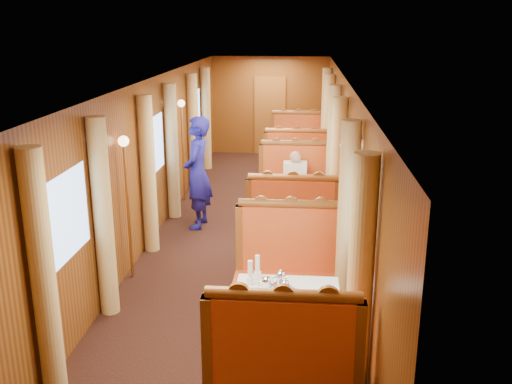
# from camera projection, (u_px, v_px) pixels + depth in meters

# --- Properties ---
(floor) EXTENTS (3.00, 12.00, 0.01)m
(floor) POSITION_uv_depth(u_px,v_px,m) (247.00, 234.00, 9.33)
(floor) COLOR black
(floor) RESTS_ON ground
(ceiling) EXTENTS (3.00, 12.00, 0.01)m
(ceiling) POSITION_uv_depth(u_px,v_px,m) (247.00, 79.00, 8.61)
(ceiling) COLOR silver
(ceiling) RESTS_ON wall_left
(wall_far) EXTENTS (3.00, 0.01, 2.50)m
(wall_far) POSITION_uv_depth(u_px,v_px,m) (270.00, 106.00, 14.70)
(wall_far) COLOR brown
(wall_far) RESTS_ON floor
(wall_left) EXTENTS (0.01, 12.00, 2.50)m
(wall_left) POSITION_uv_depth(u_px,v_px,m) (154.00, 158.00, 9.09)
(wall_left) COLOR brown
(wall_left) RESTS_ON floor
(wall_right) EXTENTS (0.01, 12.00, 2.50)m
(wall_right) POSITION_uv_depth(u_px,v_px,m) (343.00, 162.00, 8.85)
(wall_right) COLOR brown
(wall_right) RESTS_ON floor
(doorway_far) EXTENTS (0.80, 0.04, 2.00)m
(doorway_far) POSITION_uv_depth(u_px,v_px,m) (270.00, 116.00, 14.74)
(doorway_far) COLOR brown
(doorway_far) RESTS_ON floor
(table_near) EXTENTS (1.05, 0.72, 0.75)m
(table_near) POSITION_uv_depth(u_px,v_px,m) (286.00, 324.00, 5.82)
(table_near) COLOR white
(table_near) RESTS_ON floor
(banquette_near_fwd) EXTENTS (1.30, 0.55, 1.34)m
(banquette_near_fwd) POSITION_uv_depth(u_px,v_px,m) (283.00, 379.00, 4.84)
(banquette_near_fwd) COLOR red
(banquette_near_fwd) RESTS_ON floor
(banquette_near_aft) EXTENTS (1.30, 0.55, 1.34)m
(banquette_near_aft) POSITION_uv_depth(u_px,v_px,m) (289.00, 277.00, 6.77)
(banquette_near_aft) COLOR red
(banquette_near_aft) RESTS_ON floor
(table_mid) EXTENTS (1.05, 0.72, 0.75)m
(table_mid) POSITION_uv_depth(u_px,v_px,m) (294.00, 214.00, 9.16)
(table_mid) COLOR white
(table_mid) RESTS_ON floor
(banquette_mid_fwd) EXTENTS (1.30, 0.55, 1.34)m
(banquette_mid_fwd) POSITION_uv_depth(u_px,v_px,m) (292.00, 233.00, 8.18)
(banquette_mid_fwd) COLOR red
(banquette_mid_fwd) RESTS_ON floor
(banquette_mid_aft) EXTENTS (1.30, 0.55, 1.34)m
(banquette_mid_aft) POSITION_uv_depth(u_px,v_px,m) (295.00, 193.00, 10.11)
(banquette_mid_aft) COLOR red
(banquette_mid_aft) RESTS_ON floor
(table_far) EXTENTS (1.05, 0.72, 0.75)m
(table_far) POSITION_uv_depth(u_px,v_px,m) (297.00, 162.00, 12.50)
(table_far) COLOR white
(table_far) RESTS_ON floor
(banquette_far_fwd) EXTENTS (1.30, 0.55, 1.34)m
(banquette_far_fwd) POSITION_uv_depth(u_px,v_px,m) (296.00, 172.00, 11.52)
(banquette_far_fwd) COLOR red
(banquette_far_fwd) RESTS_ON floor
(banquette_far_aft) EXTENTS (1.30, 0.55, 1.34)m
(banquette_far_aft) POSITION_uv_depth(u_px,v_px,m) (298.00, 150.00, 13.45)
(banquette_far_aft) COLOR red
(banquette_far_aft) RESTS_ON floor
(tea_tray) EXTENTS (0.41, 0.37, 0.01)m
(tea_tray) POSITION_uv_depth(u_px,v_px,m) (278.00, 291.00, 5.68)
(tea_tray) COLOR silver
(tea_tray) RESTS_ON table_near
(teapot_left) EXTENTS (0.19, 0.15, 0.13)m
(teapot_left) POSITION_uv_depth(u_px,v_px,m) (266.00, 286.00, 5.65)
(teapot_left) COLOR silver
(teapot_left) RESTS_ON tea_tray
(teapot_right) EXTENTS (0.15, 0.12, 0.12)m
(teapot_right) POSITION_uv_depth(u_px,v_px,m) (285.00, 289.00, 5.60)
(teapot_right) COLOR silver
(teapot_right) RESTS_ON tea_tray
(teapot_back) EXTENTS (0.20, 0.18, 0.14)m
(teapot_back) POSITION_uv_depth(u_px,v_px,m) (281.00, 281.00, 5.77)
(teapot_back) COLOR silver
(teapot_back) RESTS_ON tea_tray
(fruit_plate) EXTENTS (0.23, 0.23, 0.05)m
(fruit_plate) POSITION_uv_depth(u_px,v_px,m) (314.00, 297.00, 5.54)
(fruit_plate) COLOR white
(fruit_plate) RESTS_ON table_near
(cup_inboard) EXTENTS (0.08, 0.08, 0.26)m
(cup_inboard) POSITION_uv_depth(u_px,v_px,m) (250.00, 275.00, 5.81)
(cup_inboard) COLOR white
(cup_inboard) RESTS_ON table_near
(cup_outboard) EXTENTS (0.08, 0.08, 0.26)m
(cup_outboard) POSITION_uv_depth(u_px,v_px,m) (257.00, 270.00, 5.93)
(cup_outboard) COLOR white
(cup_outboard) RESTS_ON table_near
(rose_vase_mid) EXTENTS (0.06, 0.06, 0.36)m
(rose_vase_mid) POSITION_uv_depth(u_px,v_px,m) (296.00, 181.00, 8.97)
(rose_vase_mid) COLOR silver
(rose_vase_mid) RESTS_ON table_mid
(rose_vase_far) EXTENTS (0.06, 0.06, 0.36)m
(rose_vase_far) POSITION_uv_depth(u_px,v_px,m) (298.00, 138.00, 12.31)
(rose_vase_far) COLOR silver
(rose_vase_far) RESTS_ON table_far
(window_left_near) EXTENTS (0.01, 1.20, 0.90)m
(window_left_near) POSITION_uv_depth(u_px,v_px,m) (64.00, 218.00, 5.69)
(window_left_near) COLOR #82ADE2
(window_left_near) RESTS_ON wall_left
(curtain_left_near_a) EXTENTS (0.22, 0.22, 2.35)m
(curtain_left_near_a) POSITION_uv_depth(u_px,v_px,m) (43.00, 277.00, 5.02)
(curtain_left_near_a) COLOR #DCB970
(curtain_left_near_a) RESTS_ON floor
(curtain_left_near_b) EXTENTS (0.22, 0.22, 2.35)m
(curtain_left_near_b) POSITION_uv_depth(u_px,v_px,m) (103.00, 219.00, 6.50)
(curtain_left_near_b) COLOR #DCB970
(curtain_left_near_b) RESTS_ON floor
(window_right_near) EXTENTS (0.01, 1.20, 0.90)m
(window_right_near) POSITION_uv_depth(u_px,v_px,m) (365.00, 227.00, 5.45)
(window_right_near) COLOR #82ADE2
(window_right_near) RESTS_ON wall_right
(curtain_right_near_a) EXTENTS (0.22, 0.22, 2.35)m
(curtain_right_near_a) POSITION_uv_depth(u_px,v_px,m) (360.00, 289.00, 4.79)
(curtain_right_near_a) COLOR #DCB970
(curtain_right_near_a) RESTS_ON floor
(curtain_right_near_b) EXTENTS (0.22, 0.22, 2.35)m
(curtain_right_near_b) POSITION_uv_depth(u_px,v_px,m) (347.00, 226.00, 6.28)
(curtain_right_near_b) COLOR #DCB970
(curtain_right_near_b) RESTS_ON floor
(window_left_mid) EXTENTS (0.01, 1.20, 0.90)m
(window_left_mid) POSITION_uv_depth(u_px,v_px,m) (154.00, 146.00, 9.03)
(window_left_mid) COLOR #82ADE2
(window_left_mid) RESTS_ON wall_left
(curtain_left_mid_a) EXTENTS (0.22, 0.22, 2.35)m
(curtain_left_mid_a) POSITION_uv_depth(u_px,v_px,m) (148.00, 175.00, 8.36)
(curtain_left_mid_a) COLOR #DCB970
(curtain_left_mid_a) RESTS_ON floor
(curtain_left_mid_b) EXTENTS (0.22, 0.22, 2.35)m
(curtain_left_mid_b) POSITION_uv_depth(u_px,v_px,m) (172.00, 152.00, 9.85)
(curtain_left_mid_b) COLOR #DCB970
(curtain_left_mid_b) RESTS_ON floor
(window_right_mid) EXTENTS (0.01, 1.20, 0.90)m
(window_right_mid) POSITION_uv_depth(u_px,v_px,m) (343.00, 149.00, 8.79)
(window_right_mid) COLOR #82ADE2
(window_right_mid) RESTS_ON wall_right
(curtain_right_mid_a) EXTENTS (0.22, 0.22, 2.35)m
(curtain_right_mid_a) POSITION_uv_depth(u_px,v_px,m) (338.00, 179.00, 8.13)
(curtain_right_mid_a) COLOR #DCB970
(curtain_right_mid_a) RESTS_ON floor
(curtain_right_mid_b) EXTENTS (0.22, 0.22, 2.35)m
(curtain_right_mid_b) POSITION_uv_depth(u_px,v_px,m) (333.00, 155.00, 9.62)
(curtain_right_mid_b) COLOR #DCB970
(curtain_right_mid_b) RESTS_ON floor
(window_left_far) EXTENTS (0.01, 1.20, 0.90)m
(window_left_far) POSITION_uv_depth(u_px,v_px,m) (195.00, 112.00, 12.37)
(window_left_far) COLOR #82ADE2
(window_left_far) RESTS_ON wall_left
(curtain_left_far_a) EXTENTS (0.22, 0.22, 2.35)m
(curtain_left_far_a) POSITION_uv_depth(u_px,v_px,m) (193.00, 131.00, 11.70)
(curtain_left_far_a) COLOR #DCB970
(curtain_left_far_a) RESTS_ON floor
(curtain_left_far_b) EXTENTS (0.22, 0.22, 2.35)m
(curtain_left_far_b) POSITION_uv_depth(u_px,v_px,m) (206.00, 119.00, 13.19)
(curtain_left_far_b) COLOR #DCB970
(curtain_left_far_b) RESTS_ON floor
(window_right_far) EXTENTS (0.01, 1.20, 0.90)m
(window_right_far) POSITION_uv_depth(u_px,v_px,m) (332.00, 114.00, 12.13)
(window_right_far) COLOR #82ADE2
(window_right_far) RESTS_ON wall_right
(curtain_right_far_a) EXTENTS (0.22, 0.22, 2.35)m
(curtain_right_far_a) POSITION_uv_depth(u_px,v_px,m) (328.00, 133.00, 11.48)
(curtain_right_far_a) COLOR #DCB970
(curtain_right_far_a) RESTS_ON floor
(curtain_right_far_b) EXTENTS (0.22, 0.22, 2.35)m
(curtain_right_far_b) POSITION_uv_depth(u_px,v_px,m) (326.00, 121.00, 12.96)
(curtain_right_far_b) COLOR #DCB970
(curtain_right_far_b) RESTS_ON floor
(sconce_left_fore) EXTENTS (0.14, 0.14, 1.95)m
(sconce_left_fore) POSITION_uv_depth(u_px,v_px,m) (126.00, 179.00, 7.37)
(sconce_left_fore) COLOR #BF8C3F
(sconce_left_fore) RESTS_ON floor
(sconce_right_fore) EXTENTS (0.14, 0.14, 1.95)m
(sconce_right_fore) POSITION_uv_depth(u_px,v_px,m) (344.00, 184.00, 7.15)
(sconce_right_fore) COLOR #BF8C3F
(sconce_right_fore) RESTS_ON floor
(sconce_left_aft) EXTENTS (0.14, 0.14, 1.95)m
(sconce_left_aft) POSITION_uv_depth(u_px,v_px,m) (182.00, 130.00, 10.71)
(sconce_left_aft) COLOR #BF8C3F
(sconce_left_aft) RESTS_ON floor
(sconce_right_aft) EXTENTS (0.14, 0.14, 1.95)m
(sconce_right_aft) POSITION_uv_depth(u_px,v_px,m) (332.00, 132.00, 10.49)
(sconce_right_aft) COLOR #BF8C3F
(sconce_right_aft) RESTS_ON floor
(steward) EXTENTS (0.48, 0.70, 1.88)m
(steward) POSITION_uv_depth(u_px,v_px,m) (198.00, 173.00, 9.42)
(steward) COLOR navy
(steward) RESTS_ON floor
(passenger) EXTENTS (0.40, 0.44, 0.76)m
(passenger) POSITION_uv_depth(u_px,v_px,m) (295.00, 178.00, 9.82)
(passenger) COLOR beige
(passenger) RESTS_ON banquette_mid_aft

